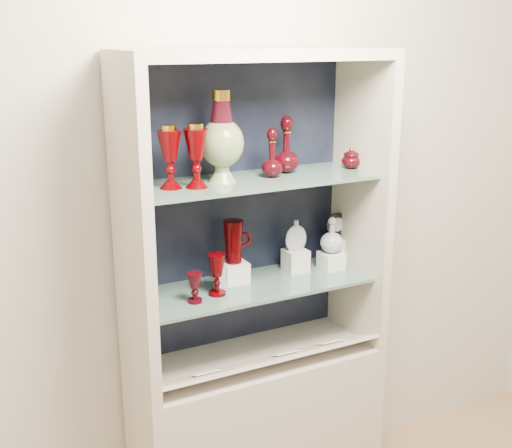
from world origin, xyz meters
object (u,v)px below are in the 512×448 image
cobalt_goblet (139,274)px  ruby_goblet_tall (217,275)px  ruby_decanter_b (286,143)px  ruby_pitcher (233,242)px  pedestal_lamp_left (170,157)px  ruby_goblet_small (195,288)px  enamel_urn (222,137)px  flat_flask (296,235)px  cameo_medallion (337,225)px  lidded_bowl (351,158)px  ruby_decanter_a (272,150)px  pedestal_lamp_right (196,156)px  clear_round_decanter (332,236)px  clear_square_bottle (220,272)px

cobalt_goblet → ruby_goblet_tall: (0.27, -0.09, -0.02)m
ruby_decanter_b → ruby_pitcher: ruby_decanter_b is taller
pedestal_lamp_left → ruby_goblet_small: 0.48m
enamel_urn → ruby_goblet_small: enamel_urn is taller
ruby_decanter_b → ruby_goblet_small: (-0.44, -0.11, -0.48)m
cobalt_goblet → flat_flask: (0.66, -0.00, 0.06)m
cobalt_goblet → ruby_pitcher: size_ratio=1.13×
ruby_pitcher → cameo_medallion: 0.50m
ruby_decanter_b → lidded_bowl: 0.29m
ruby_decanter_a → ruby_decanter_b: size_ratio=0.89×
pedestal_lamp_right → ruby_decanter_b: bearing=11.6°
clear_round_decanter → cameo_medallion: size_ratio=1.23×
pedestal_lamp_right → lidded_bowl: (0.68, 0.04, -0.07)m
ruby_goblet_small → enamel_urn: bearing=26.3°
ruby_decanter_b → cobalt_goblet: bearing=178.8°
enamel_urn → lidded_bowl: enamel_urn is taller
enamel_urn → flat_flask: enamel_urn is taller
cobalt_goblet → flat_flask: size_ratio=1.47×
pedestal_lamp_right → ruby_decanter_b: size_ratio=0.96×
pedestal_lamp_right → cameo_medallion: size_ratio=1.91×
pedestal_lamp_left → lidded_bowl: bearing=0.6°
pedestal_lamp_left → ruby_decanter_b: 0.50m
lidded_bowl → ruby_goblet_tall: 0.72m
enamel_urn → lidded_bowl: 0.58m
ruby_goblet_small → clear_round_decanter: 0.65m
enamel_urn → ruby_pitcher: (0.07, 0.05, -0.42)m
pedestal_lamp_left → enamel_urn: size_ratio=0.67×
pedestal_lamp_left → pedestal_lamp_right: (0.09, -0.03, 0.00)m
clear_square_bottle → cameo_medallion: (0.58, 0.07, 0.09)m
ruby_decanter_a → cameo_medallion: ruby_decanter_a is taller
cobalt_goblet → flat_flask: 0.67m
ruby_decanter_b → cobalt_goblet: size_ratio=1.22×
ruby_goblet_small → cameo_medallion: bearing=11.7°
pedestal_lamp_left → clear_round_decanter: (0.70, 0.02, -0.39)m
pedestal_lamp_left → enamel_urn: enamel_urn is taller
cameo_medallion → ruby_goblet_tall: bearing=-162.6°
ruby_decanter_b → clear_square_bottle: size_ratio=1.78×
ruby_goblet_small → ruby_decanter_a: bearing=9.9°
ruby_decanter_a → flat_flask: size_ratio=1.61×
ruby_goblet_small → clear_round_decanter: size_ratio=0.78×
ruby_decanter_b → clear_round_decanter: ruby_decanter_b is taller
enamel_urn → flat_flask: bearing=7.6°
clear_square_bottle → cameo_medallion: cameo_medallion is taller
ruby_goblet_small → ruby_decanter_b: bearing=14.2°
cobalt_goblet → enamel_urn: bearing=-8.8°
ruby_goblet_small → ruby_pitcher: (0.21, 0.13, 0.11)m
enamel_urn → ruby_pitcher: enamel_urn is taller
cobalt_goblet → cameo_medallion: cameo_medallion is taller
lidded_bowl → pedestal_lamp_right: bearing=-176.9°
enamel_urn → ruby_goblet_tall: enamel_urn is taller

